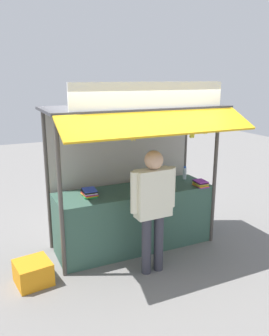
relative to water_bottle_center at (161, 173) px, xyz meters
The scene contains 14 objects.
ground_plane 1.27m from the water_bottle_center, 159.31° to the right, with size 20.00×20.00×0.00m, color slate.
stall_counter 0.88m from the water_bottle_center, 159.31° to the right, with size 2.49×0.76×0.96m, color #385B4C.
stall_structure 0.78m from the water_bottle_center, 169.70° to the right, with size 2.69×1.62×2.61m.
water_bottle_center is the anchor object (origin of this frame).
water_bottle_right 0.45m from the water_bottle_center, ahead, with size 0.06×0.06×0.22m.
water_bottle_back_right 0.23m from the water_bottle_center, behind, with size 0.07×0.07×0.25m.
magazine_stack_mid_left 0.61m from the water_bottle_center, 117.02° to the right, with size 0.23×0.30×0.08m.
magazine_stack_back_left 1.34m from the water_bottle_center, behind, with size 0.23×0.28×0.11m.
magazine_stack_front_left 0.69m from the water_bottle_center, 49.25° to the right, with size 0.21×0.26×0.10m.
banana_bunch_leftmost 1.35m from the water_bottle_center, 139.65° to the right, with size 0.09×0.09×0.30m.
banana_bunch_inner_right 1.13m from the water_bottle_center, 64.04° to the right, with size 0.08×0.08×0.28m.
banana_bunch_inner_left 1.06m from the water_bottle_center, 80.25° to the right, with size 0.10×0.10×0.33m.
vendor_person 1.22m from the water_bottle_center, 123.67° to the right, with size 0.66×0.25×1.75m.
plastic_crate 2.52m from the water_bottle_center, 164.82° to the right, with size 0.44×0.44×0.31m, color orange.
Camera 1 is at (-2.12, -4.61, 2.67)m, focal length 36.48 mm.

